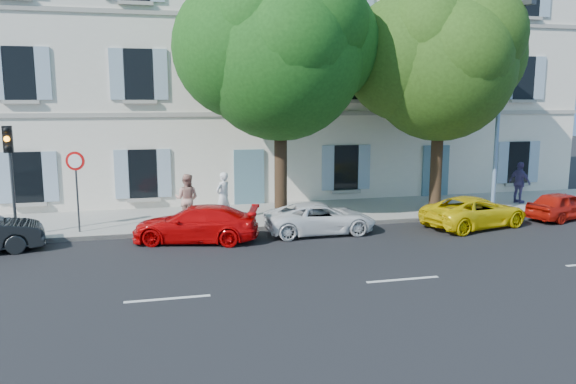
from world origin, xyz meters
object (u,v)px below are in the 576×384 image
object	(u,v)px
car_red_coupe	(196,224)
tree_left	(280,58)
road_sign	(76,174)
pedestrian_c	(520,182)
pedestrian_a	(223,196)
traffic_light	(10,157)
street_lamp	(502,96)
car_yellow_supercar	(475,212)
car_red_hatchback	(562,205)
pedestrian_b	(187,199)
car_white_coupe	(320,218)
tree_right	(441,67)

from	to	relation	value
car_red_coupe	tree_left	distance (m)	6.65
road_sign	pedestrian_c	xyz separation A→B (m)	(17.96, 1.13, -1.09)
road_sign	pedestrian_a	size ratio (longest dim) A/B	1.52
traffic_light	pedestrian_c	bearing A→B (deg)	4.03
tree_left	street_lamp	xyz separation A→B (m)	(8.63, -0.60, -1.36)
car_yellow_supercar	street_lamp	bearing A→B (deg)	-65.51
pedestrian_a	traffic_light	bearing A→B (deg)	-31.20
car_yellow_supercar	car_red_hatchback	xyz separation A→B (m)	(4.04, 0.37, -0.02)
road_sign	street_lamp	bearing A→B (deg)	-1.67
tree_left	street_lamp	size ratio (longest dim) A/B	1.14
pedestrian_b	pedestrian_c	distance (m)	14.30
car_red_coupe	car_red_hatchback	xyz separation A→B (m)	(14.10, 0.08, -0.05)
traffic_light	car_white_coupe	bearing A→B (deg)	-7.28
car_red_hatchback	street_lamp	world-z (taller)	street_lamp
road_sign	street_lamp	world-z (taller)	street_lamp
car_red_hatchback	pedestrian_b	distance (m)	14.40
car_yellow_supercar	pedestrian_b	size ratio (longest dim) A/B	2.24
pedestrian_c	pedestrian_b	bearing A→B (deg)	77.73
car_red_coupe	pedestrian_a	bearing A→B (deg)	168.09
street_lamp	car_red_coupe	bearing A→B (deg)	-174.19
traffic_light	pedestrian_b	world-z (taller)	traffic_light
car_white_coupe	car_yellow_supercar	bearing A→B (deg)	-94.14
pedestrian_a	tree_left	bearing A→B (deg)	126.46
car_yellow_supercar	traffic_light	size ratio (longest dim) A/B	1.12
pedestrian_b	road_sign	bearing A→B (deg)	28.00
car_red_hatchback	traffic_light	xyz separation A→B (m)	(-19.86, 1.32, 2.24)
pedestrian_b	pedestrian_c	bearing A→B (deg)	-156.69
tree_left	traffic_light	world-z (taller)	tree_left
tree_left	pedestrian_a	xyz separation A→B (m)	(-2.07, 0.54, -5.03)
tree_right	road_sign	distance (m)	14.07
car_red_hatchback	road_sign	distance (m)	18.05
car_white_coupe	pedestrian_a	size ratio (longest dim) A/B	2.14
traffic_light	road_sign	xyz separation A→B (m)	(1.95, 0.27, -0.65)
car_red_hatchback	tree_left	size ratio (longest dim) A/B	0.35
car_white_coupe	pedestrian_a	xyz separation A→B (m)	(-3.09, 2.23, 0.52)
road_sign	pedestrian_a	xyz separation A→B (m)	(5.02, 0.68, -1.08)
road_sign	pedestrian_a	world-z (taller)	road_sign
tree_right	pedestrian_a	xyz separation A→B (m)	(-8.54, 0.24, -4.78)
car_red_coupe	tree_left	bearing A→B (deg)	134.14
pedestrian_b	car_white_coupe	bearing A→B (deg)	176.11
car_white_coupe	pedestrian_b	bearing A→B (deg)	65.31
tree_right	pedestrian_a	bearing A→B (deg)	178.41
tree_left	pedestrian_b	world-z (taller)	tree_left
car_yellow_supercar	car_red_hatchback	size ratio (longest dim) A/B	1.27
street_lamp	pedestrian_c	distance (m)	4.58
car_yellow_supercar	car_red_hatchback	bearing A→B (deg)	-99.30
tree_left	road_sign	distance (m)	8.12
car_red_hatchback	street_lamp	distance (m)	4.85
pedestrian_a	road_sign	bearing A→B (deg)	-31.25
road_sign	pedestrian_b	world-z (taller)	road_sign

